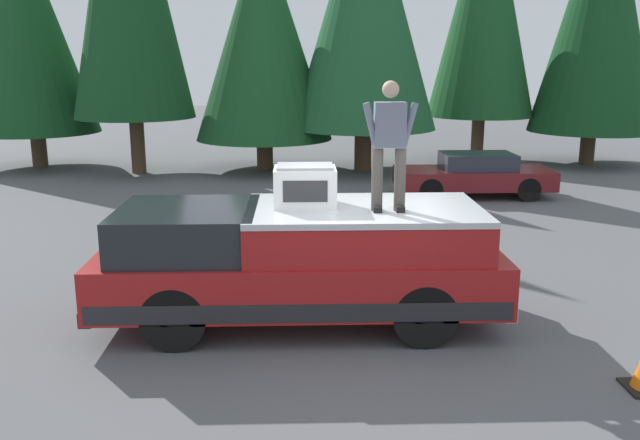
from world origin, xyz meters
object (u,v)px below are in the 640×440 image
person_on_truck_bed (389,143)px  parked_car_maroon (474,175)px  pickup_truck (300,262)px  compressor_unit (305,186)px

person_on_truck_bed → parked_car_maroon: size_ratio=0.41×
pickup_truck → person_on_truck_bed: 2.06m
parked_car_maroon → pickup_truck: bearing=151.7°
pickup_truck → person_on_truck_bed: person_on_truck_bed is taller
compressor_unit → parked_car_maroon: compressor_unit is taller
pickup_truck → compressor_unit: compressor_unit is taller
compressor_unit → parked_car_maroon: size_ratio=0.20×
pickup_truck → compressor_unit: 1.06m
person_on_truck_bed → compressor_unit: bearing=72.5°
pickup_truck → parked_car_maroon: size_ratio=1.35×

